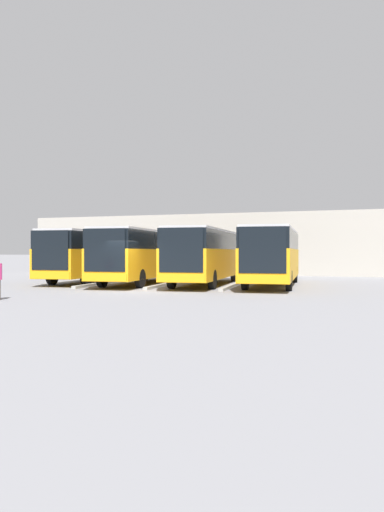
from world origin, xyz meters
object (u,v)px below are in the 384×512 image
(bus_3, at_px, (95,254))
(bus_0, at_px, (273,254))
(bus_1, at_px, (206,254))
(bus_2, at_px, (143,254))

(bus_3, bearing_deg, bus_0, 173.60)
(bus_1, relative_size, bus_3, 1.00)
(bus_0, bearing_deg, bus_3, -6.40)
(bus_0, height_order, bus_2, same)
(bus_1, bearing_deg, bus_0, 179.00)
(bus_0, height_order, bus_3, same)
(bus_1, height_order, bus_2, same)
(bus_0, relative_size, bus_3, 1.00)
(bus_1, relative_size, bus_2, 1.00)
(bus_1, bearing_deg, bus_2, 1.48)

